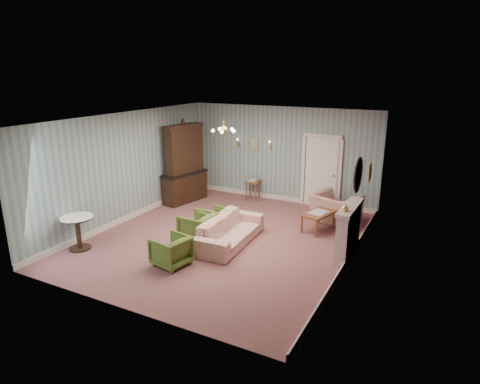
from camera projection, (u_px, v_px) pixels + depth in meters
The scene contains 27 objects.
floor at pixel (225, 238), 10.11m from camera, with size 7.00×7.00×0.00m, color #925A55.
ceiling at pixel (224, 118), 9.29m from camera, with size 7.00×7.00×0.00m, color white.
wall_back at pixel (281, 155), 12.68m from camera, with size 6.00×6.00×0.00m, color gray.
wall_front at pixel (118, 231), 6.72m from camera, with size 6.00×6.00×0.00m, color gray.
wall_left at pixel (126, 167), 11.02m from camera, with size 7.00×7.00×0.00m, color gray.
wall_right at pixel (354, 199), 8.37m from camera, with size 7.00×7.00×0.00m, color gray.
wall_right_floral at pixel (353, 199), 8.38m from camera, with size 7.00×7.00×0.00m, color #BA5D70.
door at pixel (321, 171), 12.17m from camera, with size 1.12×0.12×2.16m, color white, non-canonical shape.
olive_chair_a at pixel (171, 249), 8.65m from camera, with size 0.68×0.64×0.70m, color #4F6A25.
olive_chair_b at pixel (198, 226), 9.88m from camera, with size 0.74×0.69×0.76m, color #4F6A25.
olive_chair_c at pixel (215, 220), 10.32m from camera, with size 0.69×0.64×0.71m, color #4F6A25.
sofa_chintz at pixel (230, 226), 9.71m from camera, with size 2.21×0.65×0.87m, color #A54542.
wingback_chair at pixel (336, 203), 11.12m from camera, with size 1.16×0.75×1.01m, color #A54542.
dresser at pixel (184, 161), 12.59m from camera, with size 0.53×1.52×2.54m, color black, non-canonical shape.
fireplace at pixel (348, 231), 9.03m from camera, with size 0.30×1.40×1.16m, color beige, non-canonical shape.
mantel_vase at pixel (345, 208), 8.51m from camera, with size 0.15×0.15×0.15m, color gold.
oval_mirror at pixel (358, 175), 8.62m from camera, with size 0.04×0.76×0.84m, color white, non-canonical shape.
framed_print at pixel (370, 173), 9.83m from camera, with size 0.04×0.34×0.42m, color gold, non-canonical shape.
coffee_table at pixel (318, 221), 10.54m from camera, with size 0.53×0.96×0.49m, color brown, non-canonical shape.
side_table_black at pixel (351, 223), 10.29m from camera, with size 0.39×0.39×0.59m, color black, non-canonical shape.
pedestal_table at pixel (78, 233), 9.41m from camera, with size 0.72×0.72×0.79m, color black, non-canonical shape.
nesting_table at pixel (253, 189), 13.04m from camera, with size 0.39×0.50×0.66m, color brown, non-canonical shape.
gilt_mirror_back at pixel (254, 144), 12.97m from camera, with size 0.28×0.06×0.36m, color gold, non-canonical shape.
sconce_left at pixel (238, 143), 13.19m from camera, with size 0.16×0.12×0.30m, color gold, non-canonical shape.
sconce_right at pixel (270, 146), 12.71m from camera, with size 0.16×0.12×0.30m, color gold, non-canonical shape.
chandelier at pixel (224, 130), 9.36m from camera, with size 0.56×0.56×0.36m, color gold, non-canonical shape.
burgundy_cushion at pixel (332, 205), 11.02m from camera, with size 0.38×0.10×0.38m, color maroon.
Camera 1 is at (4.64, -8.15, 3.97)m, focal length 31.08 mm.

